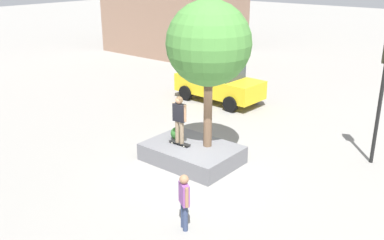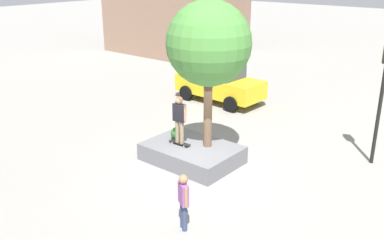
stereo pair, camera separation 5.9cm
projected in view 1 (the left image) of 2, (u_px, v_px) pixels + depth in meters
The scene contains 9 objects.
ground_plane at pixel (194, 168), 14.11m from camera, with size 120.00×120.00×0.00m, color gray.
planter_ledge at pixel (192, 153), 14.53m from camera, with size 3.04×2.18×0.58m, color slate.
plaza_tree at pixel (209, 44), 13.25m from camera, with size 2.67×2.67×4.75m.
boxwood_shrub at pixel (177, 133), 14.85m from camera, with size 0.45×0.45×0.45m, color #2D6628.
skateboard at pixel (180, 143), 14.47m from camera, with size 0.81×0.24×0.07m.
skateboarder at pixel (179, 116), 14.15m from camera, with size 0.55×0.25×1.61m.
sedan_parked at pixel (218, 81), 20.70m from camera, with size 4.32×2.13×1.98m.
traffic_light_corner at pixel (384, 78), 13.55m from camera, with size 0.34×0.37×4.24m.
pedestrian_crossing at pixel (184, 198), 10.60m from camera, with size 0.45×0.36×1.51m.
Camera 1 is at (8.06, -9.87, 6.28)m, focal length 40.42 mm.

